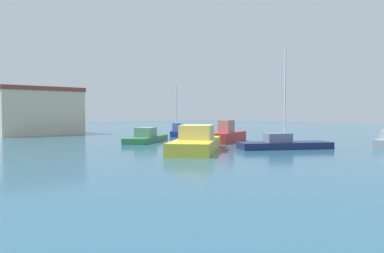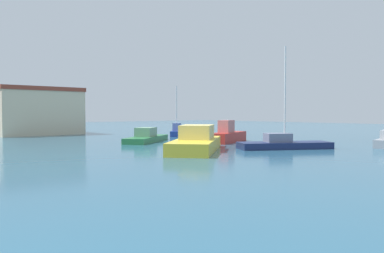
{
  "view_description": "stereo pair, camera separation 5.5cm",
  "coord_description": "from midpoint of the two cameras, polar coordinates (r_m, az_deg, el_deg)",
  "views": [
    {
      "loc": [
        0.9,
        -5.0,
        2.76
      ],
      "look_at": [
        22.04,
        20.13,
        1.55
      ],
      "focal_mm": 35.15,
      "sensor_mm": 36.0,
      "label": 1
    },
    {
      "loc": [
        0.95,
        -5.04,
        2.76
      ],
      "look_at": [
        22.04,
        20.13,
        1.55
      ],
      "focal_mm": 35.15,
      "sensor_mm": 36.0,
      "label": 2
    }
  ],
  "objects": [
    {
      "name": "motorboat_green_inner_mooring",
      "position": [
        35.76,
        -6.97,
        -1.63
      ],
      "size": [
        7.02,
        6.01,
        1.37
      ],
      "color": "#28703D",
      "rests_on": "water"
    },
    {
      "name": "water",
      "position": [
        28.84,
        -10.67,
        -3.42
      ],
      "size": [
        160.0,
        160.0,
        0.0
      ],
      "primitive_type": "plane",
      "color": "#285670",
      "rests_on": "ground"
    },
    {
      "name": "sailboat_blue_distant_east",
      "position": [
        44.62,
        -2.42,
        -0.66
      ],
      "size": [
        3.54,
        3.65,
        5.89
      ],
      "color": "#233D93",
      "rests_on": "water"
    },
    {
      "name": "motorboat_yellow_behind_lamppost",
      "position": [
        27.15,
        0.61,
        -2.31
      ],
      "size": [
        8.31,
        7.74,
        1.86
      ],
      "color": "gold",
      "rests_on": "water"
    },
    {
      "name": "motorboat_red_mid_harbor",
      "position": [
        35.26,
        5.45,
        -1.31
      ],
      "size": [
        5.76,
        3.62,
        2.07
      ],
      "color": "#B22823",
      "rests_on": "water"
    },
    {
      "name": "waterfront_apartments",
      "position": [
        52.33,
        -22.92,
        2.16
      ],
      "size": [
        9.93,
        9.54,
        5.9
      ],
      "color": "beige",
      "rests_on": "ground"
    },
    {
      "name": "sailboat_navy_distant_north",
      "position": [
        29.62,
        13.65,
        -2.51
      ],
      "size": [
        7.23,
        5.31,
        7.8
      ],
      "color": "#19234C",
      "rests_on": "water"
    }
  ]
}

